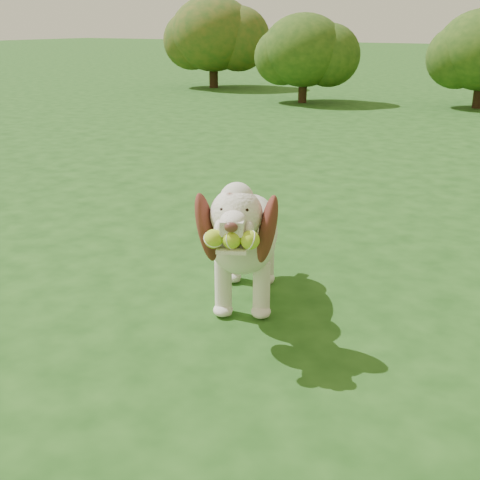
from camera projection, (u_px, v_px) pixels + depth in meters
The scene contains 4 objects.
ground at pixel (327, 330), 2.78m from camera, with size 80.00×80.00×0.00m, color #194012.
dog at pixel (245, 232), 2.90m from camera, with size 0.68×1.06×0.72m.
shrub_a at pixel (304, 50), 10.31m from camera, with size 1.45×1.45×1.50m.
shrub_e at pixel (213, 34), 12.67m from camera, with size 1.81×1.81×1.88m.
Camera 1 is at (0.90, -2.33, 1.34)m, focal length 45.00 mm.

